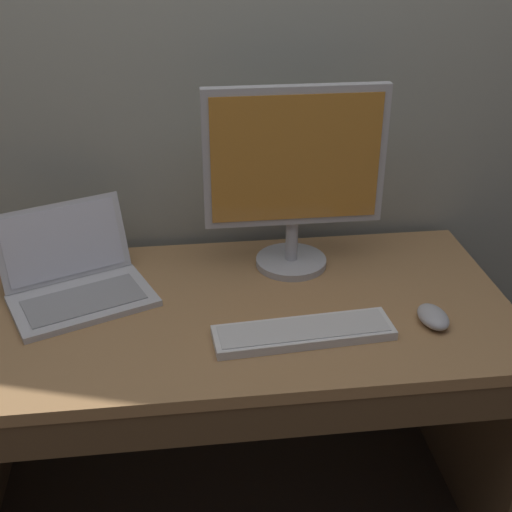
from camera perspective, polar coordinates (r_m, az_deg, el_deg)
ground_plane at (r=2.22m, az=-2.27°, el=-20.51°), size 14.00×14.00×0.00m
desk at (r=1.83m, az=-2.54°, el=-9.69°), size 1.47×0.72×0.74m
laptop_silver at (r=1.82m, az=-14.98°, el=-1.93°), size 0.43×0.40×0.21m
external_monitor at (r=1.79m, az=3.27°, el=7.03°), size 0.48×0.20×0.51m
wired_keyboard at (r=1.62m, az=4.03°, el=-6.45°), size 0.44×0.14×0.02m
computer_mouse at (r=1.71m, az=14.73°, el=-4.98°), size 0.08×0.11×0.04m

